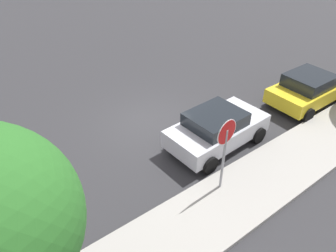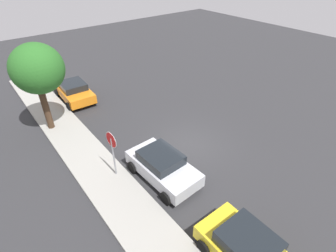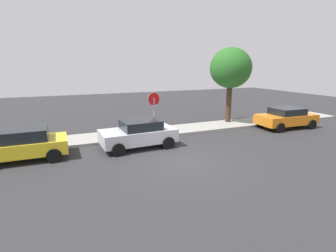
% 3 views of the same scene
% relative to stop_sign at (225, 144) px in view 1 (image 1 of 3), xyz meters
% --- Properties ---
extents(ground_plane, '(60.00, 60.00, 0.00)m').
position_rel_stop_sign_xyz_m(ground_plane, '(-0.39, -4.50, -1.85)').
color(ground_plane, '#2D2D30').
extents(sidewalk_curb, '(32.00, 2.27, 0.14)m').
position_rel_stop_sign_xyz_m(sidewalk_curb, '(-0.39, 0.60, -1.78)').
color(sidewalk_curb, '#9E9B93').
rests_on(sidewalk_curb, ground_plane).
extents(stop_sign, '(0.81, 0.10, 2.67)m').
position_rel_stop_sign_xyz_m(stop_sign, '(0.00, 0.00, 0.00)').
color(stop_sign, gray).
rests_on(stop_sign, ground_plane).
extents(parked_car_silver, '(3.93, 2.20, 1.44)m').
position_rel_stop_sign_xyz_m(parked_car_silver, '(-1.52, -1.77, -1.10)').
color(parked_car_silver, silver).
rests_on(parked_car_silver, ground_plane).
extents(parked_car_yellow, '(3.85, 2.12, 1.46)m').
position_rel_stop_sign_xyz_m(parked_car_yellow, '(-6.88, -1.51, -1.10)').
color(parked_car_yellow, yellow).
rests_on(parked_car_yellow, ground_plane).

